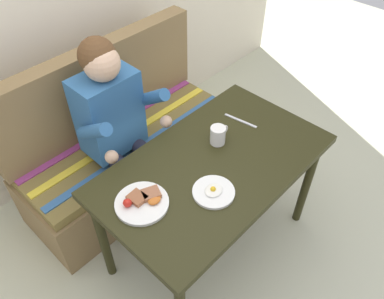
% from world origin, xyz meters
% --- Properties ---
extents(ground_plane, '(8.00, 8.00, 0.00)m').
position_xyz_m(ground_plane, '(0.00, 0.00, 0.00)').
color(ground_plane, beige).
extents(table, '(1.20, 0.70, 0.73)m').
position_xyz_m(table, '(0.00, 0.00, 0.65)').
color(table, black).
rests_on(table, ground).
extents(couch, '(1.44, 0.56, 1.00)m').
position_xyz_m(couch, '(0.00, 0.76, 0.33)').
color(couch, olive).
rests_on(couch, ground).
extents(person, '(0.45, 0.61, 1.21)m').
position_xyz_m(person, '(-0.14, 0.59, 0.74)').
color(person, '#2E6097').
rests_on(person, ground).
extents(plate_breakfast, '(0.24, 0.24, 0.05)m').
position_xyz_m(plate_breakfast, '(-0.41, 0.06, 0.74)').
color(plate_breakfast, white).
rests_on(plate_breakfast, table).
extents(plate_eggs, '(0.20, 0.20, 0.04)m').
position_xyz_m(plate_eggs, '(-0.15, -0.13, 0.74)').
color(plate_eggs, white).
rests_on(plate_eggs, table).
extents(coffee_mug, '(0.12, 0.08, 0.10)m').
position_xyz_m(coffee_mug, '(0.13, 0.08, 0.78)').
color(coffee_mug, white).
rests_on(coffee_mug, table).
extents(knife, '(0.05, 0.20, 0.00)m').
position_xyz_m(knife, '(0.34, 0.10, 0.73)').
color(knife, silver).
rests_on(knife, table).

